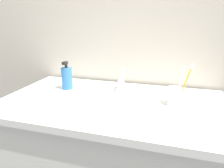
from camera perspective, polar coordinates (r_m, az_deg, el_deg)
name	(u,v)px	position (r m, az deg, el deg)	size (l,w,h in m)	color
tiled_wall_back	(128,32)	(1.27, 4.62, 14.65)	(2.33, 0.04, 2.40)	beige
sink_basin	(110,111)	(0.99, -0.49, -7.81)	(0.49, 0.49, 0.12)	white
faucet	(122,79)	(1.16, 2.78, 1.42)	(0.02, 0.14, 0.12)	silver
toothbrush_cup	(174,96)	(0.99, 17.39, -3.33)	(0.07, 0.07, 0.09)	white
toothbrush_yellow	(186,82)	(0.97, 20.42, 0.56)	(0.06, 0.01, 0.20)	yellow
toothbrush_white	(181,83)	(0.95, 19.01, 0.20)	(0.03, 0.02, 0.19)	white
soap_dispenser	(67,78)	(1.19, -12.77, 1.72)	(0.06, 0.06, 0.16)	#3372BF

